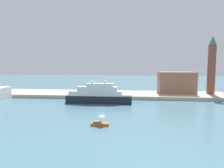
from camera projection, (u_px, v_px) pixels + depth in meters
name	position (u px, v px, depth m)	size (l,w,h in m)	color
ground	(102.00, 107.00, 72.75)	(400.00, 400.00, 0.00)	slate
quay_dock	(110.00, 94.00, 98.30)	(110.00, 19.78, 1.52)	#B7AD99
large_yacht	(98.00, 95.00, 80.03)	(25.86, 3.91, 11.74)	black
small_motorboat	(100.00, 122.00, 51.01)	(4.52, 1.60, 2.91)	#C66019
harbor_building	(176.00, 82.00, 97.32)	(16.82, 10.15, 10.12)	#9E664C
bell_tower	(212.00, 63.00, 93.50)	(3.51, 3.51, 26.67)	brown
parked_car	(87.00, 92.00, 96.05)	(4.06, 1.83, 1.36)	#1E4C99
person_figure	(96.00, 93.00, 91.46)	(0.36, 0.36, 1.74)	#4C4C4C
mooring_bollard	(108.00, 95.00, 89.24)	(0.50, 0.50, 0.88)	black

